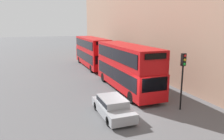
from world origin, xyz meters
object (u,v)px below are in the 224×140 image
at_px(car_dark_sedan, 113,106).
at_px(traffic_light, 183,70).
at_px(bus_leading, 126,65).
at_px(pedestrian, 134,71).
at_px(bus_second_in_queue, 92,51).

relative_size(car_dark_sedan, traffic_light, 1.02).
bearing_deg(bus_leading, pedestrian, 54.68).
bearing_deg(car_dark_sedan, traffic_light, -8.49).
bearing_deg(pedestrian, bus_leading, -125.32).
bearing_deg(traffic_light, bus_second_in_queue, 95.37).
bearing_deg(pedestrian, car_dark_sedan, -123.88).
xyz_separation_m(bus_leading, car_dark_sedan, (-3.40, -5.28, -1.71)).
bearing_deg(car_dark_sedan, bus_second_in_queue, 79.10).
distance_m(bus_leading, pedestrian, 5.09).
relative_size(bus_second_in_queue, traffic_light, 2.53).
distance_m(bus_second_in_queue, traffic_light, 18.52).
bearing_deg(car_dark_sedan, bus_leading, 57.23).
height_order(car_dark_sedan, pedestrian, pedestrian).
distance_m(bus_leading, car_dark_sedan, 6.51).
bearing_deg(bus_leading, bus_second_in_queue, 90.00).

